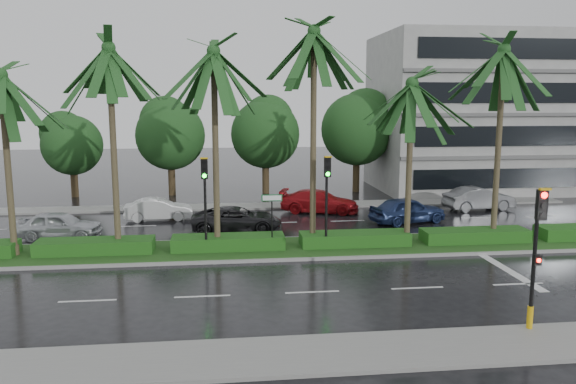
{
  "coord_description": "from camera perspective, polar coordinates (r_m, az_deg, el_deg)",
  "views": [
    {
      "loc": [
        -3.16,
        -24.52,
        6.95
      ],
      "look_at": [
        -0.15,
        1.5,
        2.68
      ],
      "focal_mm": 35.0,
      "sensor_mm": 36.0,
      "label": 1
    }
  ],
  "objects": [
    {
      "name": "car_grey",
      "position": [
        38.08,
        18.83,
        -0.63
      ],
      "size": [
        2.08,
        4.65,
        1.48
      ],
      "primitive_type": "imported",
      "rotation": [
        0.0,
        0.0,
        1.69
      ],
      "color": "#515356",
      "rests_on": "ground"
    },
    {
      "name": "signal_near",
      "position": [
        18.23,
        23.92,
        -5.68
      ],
      "size": [
        0.34,
        0.45,
        4.36
      ],
      "color": "black",
      "rests_on": "near_sidewalk"
    },
    {
      "name": "car_blue",
      "position": [
        32.92,
        12.04,
        -1.8
      ],
      "size": [
        2.92,
        4.75,
        1.51
      ],
      "primitive_type": "imported",
      "rotation": [
        0.0,
        0.0,
        1.84
      ],
      "color": "navy",
      "rests_on": "ground"
    },
    {
      "name": "signal_median_right",
      "position": [
        25.56,
        3.98,
        0.33
      ],
      "size": [
        0.34,
        0.42,
        4.36
      ],
      "color": "black",
      "rests_on": "median"
    },
    {
      "name": "palm_row",
      "position": [
        25.64,
        -2.38,
        12.14
      ],
      "size": [
        26.3,
        4.2,
        10.71
      ],
      "color": "#453A28",
      "rests_on": "median"
    },
    {
      "name": "ground",
      "position": [
        25.68,
        0.71,
        -6.45
      ],
      "size": [
        120.0,
        120.0,
        0.0
      ],
      "primitive_type": "plane",
      "color": "black",
      "rests_on": "ground"
    },
    {
      "name": "bg_trees",
      "position": [
        42.51,
        0.78,
        6.45
      ],
      "size": [
        32.97,
        5.62,
        8.11
      ],
      "color": "#392F1A",
      "rests_on": "ground"
    },
    {
      "name": "lane_markings",
      "position": [
        25.83,
        7.57,
        -6.43
      ],
      "size": [
        34.0,
        13.06,
        0.01
      ],
      "color": "silver",
      "rests_on": "ground"
    },
    {
      "name": "hedge",
      "position": [
        26.52,
        0.44,
        -4.94
      ],
      "size": [
        35.2,
        1.4,
        0.6
      ],
      "color": "#174714",
      "rests_on": "median"
    },
    {
      "name": "far_sidewalk",
      "position": [
        37.3,
        -1.63,
        -1.4
      ],
      "size": [
        40.0,
        2.0,
        0.12
      ],
      "primitive_type": "cube",
      "color": "gray",
      "rests_on": "ground"
    },
    {
      "name": "car_red",
      "position": [
        35.28,
        3.22,
        -0.95
      ],
      "size": [
        3.35,
        5.27,
        1.42
      ],
      "primitive_type": "imported",
      "rotation": [
        0.0,
        0.0,
        1.27
      ],
      "color": "maroon",
      "rests_on": "ground"
    },
    {
      "name": "near_sidewalk",
      "position": [
        16.2,
        5.49,
        -15.97
      ],
      "size": [
        40.0,
        2.4,
        0.12
      ],
      "primitive_type": "cube",
      "color": "gray",
      "rests_on": "ground"
    },
    {
      "name": "car_white",
      "position": [
        33.86,
        -13.0,
        -1.72
      ],
      "size": [
        1.63,
        4.01,
        1.29
      ],
      "primitive_type": "imported",
      "rotation": [
        0.0,
        0.0,
        1.64
      ],
      "color": "silver",
      "rests_on": "ground"
    },
    {
      "name": "signal_median_left",
      "position": [
        25.14,
        -8.44,
        0.1
      ],
      "size": [
        0.34,
        0.42,
        4.36
      ],
      "color": "black",
      "rests_on": "median"
    },
    {
      "name": "car_darkgrey",
      "position": [
        30.26,
        -5.22,
        -2.77
      ],
      "size": [
        2.52,
        4.94,
        1.34
      ],
      "primitive_type": "imported",
      "rotation": [
        0.0,
        0.0,
        1.51
      ],
      "color": "black",
      "rests_on": "ground"
    },
    {
      "name": "street_sign",
      "position": [
        25.55,
        -1.64,
        -1.64
      ],
      "size": [
        0.95,
        0.09,
        2.6
      ],
      "color": "black",
      "rests_on": "median"
    },
    {
      "name": "car_silver",
      "position": [
        30.79,
        -22.21,
        -3.14
      ],
      "size": [
        2.04,
        4.3,
        1.42
      ],
      "primitive_type": "imported",
      "rotation": [
        0.0,
        0.0,
        1.48
      ],
      "color": "silver",
      "rests_on": "ground"
    },
    {
      "name": "median",
      "position": [
        26.62,
        0.44,
        -5.71
      ],
      "size": [
        36.0,
        4.0,
        0.15
      ],
      "color": "gray",
      "rests_on": "ground"
    },
    {
      "name": "building",
      "position": [
        47.06,
        18.93,
        7.6
      ],
      "size": [
        16.0,
        10.0,
        12.0
      ],
      "primitive_type": "cube",
      "color": "gray",
      "rests_on": "ground"
    }
  ]
}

